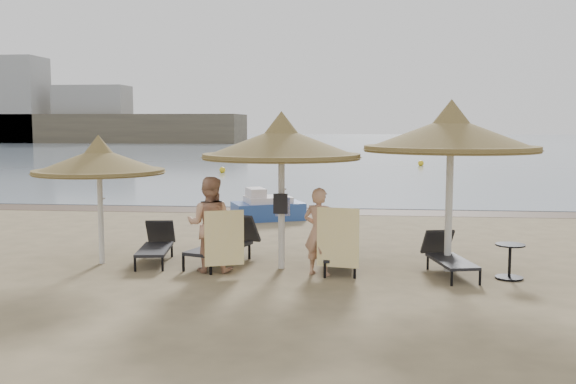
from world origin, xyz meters
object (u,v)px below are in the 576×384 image
object	(u,v)px
lounger_near_left	(226,242)
palapa_center	(281,144)
lounger_far_left	(156,244)
person_right	(319,224)
pedal_boat	(267,208)
palapa_left	(99,161)
person_left	(210,217)
palapa_right	(451,135)
lounger_near_right	(340,248)
side_table	(510,262)
lounger_far_right	(447,256)

from	to	relation	value
lounger_near_left	palapa_center	bearing A→B (deg)	-2.10
lounger_far_left	person_right	size ratio (longest dim) A/B	0.95
lounger_far_left	pedal_boat	size ratio (longest dim) A/B	0.78
lounger_near_left	palapa_left	bearing A→B (deg)	-151.59
pedal_boat	person_left	bearing A→B (deg)	-114.34
lounger_near_left	palapa_right	bearing A→B (deg)	14.29
palapa_center	lounger_near_right	xyz separation A→B (m)	(1.10, 0.27, -2.02)
lounger_near_left	lounger_near_right	size ratio (longest dim) A/B	1.16
lounger_far_left	person_left	distance (m)	1.65
lounger_near_left	pedal_boat	bearing A→B (deg)	108.59
palapa_right	side_table	distance (m)	2.52
lounger_far_left	lounger_near_left	world-z (taller)	lounger_near_left
lounger_far_left	lounger_near_right	xyz separation A→B (m)	(3.68, -0.10, 0.01)
palapa_right	pedal_boat	xyz separation A→B (m)	(-4.27, 6.06, -2.21)
lounger_near_left	person_left	size ratio (longest dim) A/B	1.01
person_left	lounger_near_right	bearing A→B (deg)	-165.09
side_table	pedal_boat	size ratio (longest dim) A/B	0.28
person_left	person_right	world-z (taller)	person_left
palapa_left	palapa_right	world-z (taller)	palapa_right
palapa_right	person_right	bearing A→B (deg)	-166.48
lounger_far_right	pedal_boat	world-z (taller)	pedal_boat
palapa_right	lounger_near_right	xyz separation A→B (m)	(-2.02, 0.17, -2.19)
palapa_left	lounger_near_right	distance (m)	4.98
palapa_center	lounger_near_right	size ratio (longest dim) A/B	1.68
palapa_left	person_right	distance (m)	4.49
palapa_left	palapa_right	xyz separation A→B (m)	(6.71, 0.07, 0.53)
lounger_far_left	palapa_center	bearing A→B (deg)	-17.04
lounger_near_right	palapa_center	bearing A→B (deg)	-167.61
palapa_right	palapa_center	bearing A→B (deg)	-178.00
lounger_far_right	side_table	xyz separation A→B (m)	(1.05, -0.29, -0.04)
palapa_center	lounger_far_left	bearing A→B (deg)	171.66
palapa_center	person_right	size ratio (longest dim) A/B	1.62
lounger_near_left	lounger_far_right	xyz separation A→B (m)	(4.26, -0.55, -0.06)
palapa_left	palapa_right	distance (m)	6.73
lounger_near_right	lounger_far_right	distance (m)	2.02
palapa_right	lounger_near_right	bearing A→B (deg)	175.31
palapa_center	person_left	world-z (taller)	palapa_center
lounger_far_left	pedal_boat	xyz separation A→B (m)	(1.43, 5.79, -0.00)
palapa_center	person_right	world-z (taller)	palapa_center
palapa_left	person_left	size ratio (longest dim) A/B	1.24
palapa_left	pedal_boat	distance (m)	6.81
palapa_center	palapa_right	distance (m)	3.13
person_left	pedal_boat	distance (m)	6.60
pedal_boat	palapa_left	bearing A→B (deg)	-134.64
palapa_center	lounger_far_right	xyz separation A→B (m)	(3.09, -0.10, -2.05)
palapa_right	lounger_far_right	world-z (taller)	palapa_right
lounger_far_left	lounger_far_right	bearing A→B (deg)	-13.52
palapa_right	side_table	xyz separation A→B (m)	(1.02, -0.50, -2.26)
palapa_right	person_left	size ratio (longest dim) A/B	1.56
lounger_far_left	person_left	size ratio (longest dim) A/B	0.86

